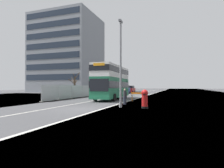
% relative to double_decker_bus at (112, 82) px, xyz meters
% --- Properties ---
extents(ground, '(140.00, 280.00, 0.10)m').
position_rel_double_decker_bus_xyz_m(ground, '(1.83, -11.61, -2.61)').
color(ground, '#424244').
extents(double_decker_bus, '(3.21, 10.88, 4.82)m').
position_rel_double_decker_bus_xyz_m(double_decker_bus, '(0.00, 0.00, 0.00)').
color(double_decker_bus, '#1E6B47').
rests_on(double_decker_bus, ground).
extents(lamppost_foreground, '(0.29, 0.70, 7.99)m').
position_rel_double_decker_bus_xyz_m(lamppost_foreground, '(4.13, -9.33, 1.20)').
color(lamppost_foreground, gray).
rests_on(lamppost_foreground, ground).
extents(red_pillar_postbox, '(0.59, 0.59, 1.64)m').
position_rel_double_decker_bus_xyz_m(red_pillar_postbox, '(6.31, -9.25, -1.67)').
color(red_pillar_postbox, black).
rests_on(red_pillar_postbox, ground).
extents(roadworks_barrier, '(1.97, 0.81, 1.16)m').
position_rel_double_decker_bus_xyz_m(roadworks_barrier, '(4.50, -2.87, -1.81)').
color(roadworks_barrier, orange).
rests_on(roadworks_barrier, ground).
extents(construction_site_fence, '(0.44, 17.20, 2.10)m').
position_rel_double_decker_bus_xyz_m(construction_site_fence, '(-6.57, 1.31, -1.56)').
color(construction_site_fence, '#A8AAAD').
rests_on(construction_site_fence, ground).
extents(car_oncoming_near, '(2.01, 4.14, 2.14)m').
position_rel_double_decker_bus_xyz_m(car_oncoming_near, '(-4.24, 14.07, -1.56)').
color(car_oncoming_near, silver).
rests_on(car_oncoming_near, ground).
extents(car_receding_mid, '(1.98, 4.05, 2.18)m').
position_rel_double_decker_bus_xyz_m(car_receding_mid, '(-3.66, 20.24, -1.53)').
color(car_receding_mid, navy).
rests_on(car_receding_mid, ground).
extents(car_receding_far, '(1.96, 4.54, 2.05)m').
position_rel_double_decker_bus_xyz_m(car_receding_far, '(-3.85, 27.02, -1.59)').
color(car_receding_far, maroon).
rests_on(car_receding_far, ground).
extents(bare_tree_far_verge_near, '(2.97, 2.37, 5.28)m').
position_rel_double_decker_bus_xyz_m(bare_tree_far_verge_near, '(-14.83, 14.29, -0.04)').
color(bare_tree_far_verge_near, '#4C3D2D').
rests_on(bare_tree_far_verge_near, ground).
extents(bare_tree_far_verge_mid, '(2.92, 2.74, 4.46)m').
position_rel_double_decker_bus_xyz_m(bare_tree_far_verge_mid, '(-12.14, 25.36, -0.13)').
color(bare_tree_far_verge_mid, '#4C3D2D').
rests_on(bare_tree_far_verge_mid, ground).
extents(bare_tree_far_verge_far, '(3.15, 2.26, 3.91)m').
position_rel_double_decker_bus_xyz_m(bare_tree_far_verge_far, '(-15.85, 29.19, -0.54)').
color(bare_tree_far_verge_far, '#4C3D2D').
rests_on(bare_tree_far_verge_far, ground).
extents(pedestrian_at_kerb, '(0.34, 0.34, 1.66)m').
position_rel_double_decker_bus_xyz_m(pedestrian_at_kerb, '(3.72, -6.47, -1.74)').
color(pedestrian_at_kerb, '#2D3342').
rests_on(pedestrian_at_kerb, ground).
extents(backdrop_office_block, '(20.11, 17.44, 25.42)m').
position_rel_double_decker_bus_xyz_m(backdrop_office_block, '(-26.47, 29.23, 10.15)').
color(backdrop_office_block, gray).
rests_on(backdrop_office_block, ground).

